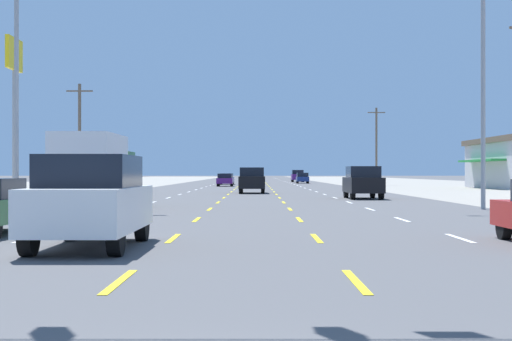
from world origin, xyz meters
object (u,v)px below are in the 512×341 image
at_px(suv_inner_left_nearest, 87,200).
at_px(suv_center_turn_farther, 249,180).
at_px(hatchback_far_right_distant_b, 299,178).
at_px(suv_far_right_distant_c, 294,176).
at_px(suv_far_right_far, 360,182).
at_px(streetlight_left_row_0, 25,73).
at_px(pole_sign_left_row_1, 10,72).
at_px(sedan_inner_left_distant_a, 224,179).
at_px(streetlight_right_row_0, 470,68).
at_px(sedan_inner_left_farthest, 222,180).
at_px(box_truck_far_left_midfar, 91,167).

xyz_separation_m(suv_inner_left_nearest, suv_center_turn_farther, (3.21, 43.40, 0.00)).
bearing_deg(suv_center_turn_farther, suv_inner_left_nearest, -94.23).
relative_size(hatchback_far_right_distant_b, suv_far_right_distant_c, 0.80).
bearing_deg(suv_far_right_distant_c, suv_inner_left_nearest, -95.31).
xyz_separation_m(suv_center_turn_farther, hatchback_far_right_distant_b, (7.01, 52.12, -0.24)).
relative_size(suv_inner_left_nearest, suv_far_right_far, 1.00).
xyz_separation_m(suv_far_right_far, suv_center_turn_farther, (-6.85, 12.45, 0.00)).
xyz_separation_m(suv_far_right_far, streetlight_left_row_0, (-16.41, -13.73, 4.90)).
relative_size(hatchback_far_right_distant_b, pole_sign_left_row_1, 0.39).
bearing_deg(sedan_inner_left_distant_a, streetlight_right_row_0, -79.02).
bearing_deg(streetlight_right_row_0, sedan_inner_left_farthest, 103.18).
xyz_separation_m(sedan_inner_left_farthest, streetlight_left_row_0, (-6.31, -55.61, 5.17)).
xyz_separation_m(suv_center_turn_farther, suv_far_right_distant_c, (7.14, 67.91, 0.00)).
relative_size(suv_center_turn_farther, streetlight_right_row_0, 0.46).
height_order(sedan_inner_left_farthest, hatchback_far_right_distant_b, hatchback_far_right_distant_b).
relative_size(suv_far_right_distant_c, pole_sign_left_row_1, 0.49).
distance_m(box_truck_far_left_midfar, sedan_inner_left_distant_a, 68.48).
bearing_deg(suv_far_right_far, hatchback_far_right_distant_b, 89.86).
bearing_deg(sedan_inner_left_farthest, suv_far_right_far, -76.44).
xyz_separation_m(hatchback_far_right_distant_b, pole_sign_left_row_1, (-21.64, -64.05, 7.03)).
bearing_deg(sedan_inner_left_farthest, streetlight_left_row_0, -96.47).
height_order(suv_center_turn_farther, hatchback_far_right_distant_b, suv_center_turn_farther).
distance_m(hatchback_far_right_distant_b, suv_far_right_distant_c, 15.80).
bearing_deg(sedan_inner_left_distant_a, sedan_inner_left_farthest, -88.86).
bearing_deg(box_truck_far_left_midfar, pole_sign_left_row_1, 119.06).
bearing_deg(box_truck_far_left_midfar, sedan_inner_left_distant_a, 87.30).
relative_size(suv_center_turn_farther, pole_sign_left_row_1, 0.49).
relative_size(sedan_inner_left_farthest, streetlight_right_row_0, 0.42).
bearing_deg(suv_far_right_far, suv_center_turn_farther, 118.84).
bearing_deg(suv_far_right_distant_c, box_truck_far_left_midfar, -98.38).
bearing_deg(pole_sign_left_row_1, sedan_inner_left_farthest, 74.61).
bearing_deg(suv_far_right_distant_c, suv_far_right_far, -90.20).
distance_m(sedan_inner_left_distant_a, streetlight_left_row_0, 68.87).
bearing_deg(pole_sign_left_row_1, streetlight_right_row_0, -30.27).
bearing_deg(box_truck_far_left_midfar, streetlight_right_row_0, -0.02).
height_order(sedan_inner_left_distant_a, hatchback_far_right_distant_b, hatchback_far_right_distant_b).
bearing_deg(suv_center_turn_farther, pole_sign_left_row_1, -140.80).
height_order(suv_inner_left_nearest, sedan_inner_left_farthest, suv_inner_left_nearest).
distance_m(sedan_inner_left_distant_a, pole_sign_left_row_1, 55.74).
bearing_deg(suv_far_right_distant_c, pole_sign_left_row_1, -105.25).
distance_m(suv_center_turn_farther, streetlight_left_row_0, 28.29).
bearing_deg(suv_inner_left_nearest, suv_far_right_far, 71.98).
distance_m(suv_center_turn_farther, sedan_inner_left_distant_a, 42.37).
height_order(sedan_inner_left_farthest, pole_sign_left_row_1, pole_sign_left_row_1).
height_order(suv_inner_left_nearest, streetlight_right_row_0, streetlight_right_row_0).
relative_size(sedan_inner_left_distant_a, streetlight_right_row_0, 0.42).
xyz_separation_m(box_truck_far_left_midfar, hatchback_far_right_distant_b, (13.73, 78.29, -1.05)).
distance_m(box_truck_far_left_midfar, pole_sign_left_row_1, 17.35).
bearing_deg(hatchback_far_right_distant_b, suv_far_right_distant_c, 89.52).
height_order(suv_center_turn_farther, sedan_inner_left_distant_a, suv_center_turn_farther).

